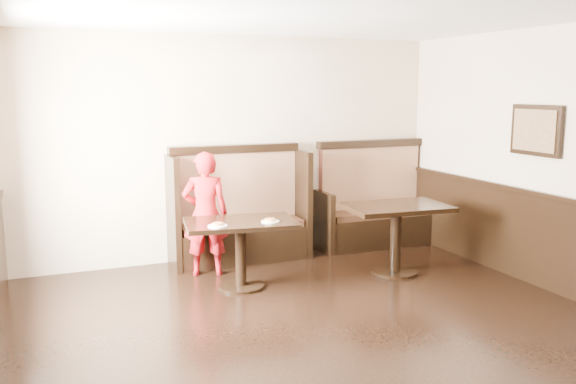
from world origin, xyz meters
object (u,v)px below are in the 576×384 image
booth_neighbor (373,211)px  child (205,214)px  table_neighbor (396,222)px  table_main (241,237)px  booth_main (239,219)px

booth_neighbor → child: size_ratio=1.14×
table_neighbor → child: (-2.07, 0.79, 0.11)m
booth_neighbor → table_main: (-2.28, -1.07, 0.09)m
table_main → child: size_ratio=0.87×
table_main → child: child is taller
booth_main → table_neighbor: 1.97m
booth_neighbor → table_main: booth_neighbor is taller
table_main → table_neighbor: table_neighbor is taller
booth_neighbor → booth_main: bearing=179.9°
booth_neighbor → child: bearing=-169.6°
table_neighbor → child: size_ratio=0.85×
table_main → booth_neighbor: bearing=33.4°
table_neighbor → child: child is taller
booth_neighbor → table_neighbor: (-0.43, -1.25, 0.13)m
child → table_neighbor: bearing=174.4°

